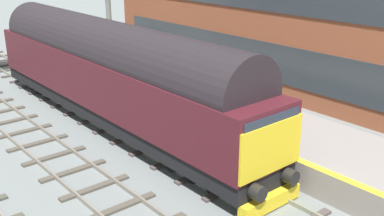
% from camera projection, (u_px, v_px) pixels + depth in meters
% --- Properties ---
extents(ground_plane, '(140.00, 140.00, 0.00)m').
position_uv_depth(ground_plane, '(191.00, 166.00, 16.81)').
color(ground_plane, slate).
rests_on(ground_plane, ground).
extents(track_main, '(2.50, 60.00, 0.15)m').
position_uv_depth(track_main, '(191.00, 165.00, 16.79)').
color(track_main, gray).
rests_on(track_main, ground).
extents(track_adjacent_west, '(2.50, 60.00, 0.15)m').
position_uv_depth(track_adjacent_west, '(107.00, 197.00, 14.68)').
color(track_adjacent_west, slate).
rests_on(track_adjacent_west, ground).
extents(station_platform, '(4.00, 44.00, 1.01)m').
position_uv_depth(station_platform, '(258.00, 130.00, 18.82)').
color(station_platform, gray).
rests_on(station_platform, ground).
extents(diesel_locomotive, '(2.74, 18.60, 4.68)m').
position_uv_depth(diesel_locomotive, '(111.00, 71.00, 19.86)').
color(diesel_locomotive, black).
rests_on(diesel_locomotive, ground).
extents(waiting_passenger, '(0.46, 0.46, 1.64)m').
position_uv_depth(waiting_passenger, '(186.00, 72.00, 21.65)').
color(waiting_passenger, '#243534').
rests_on(waiting_passenger, station_platform).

